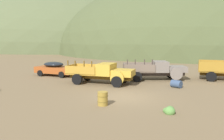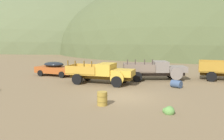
{
  "view_description": "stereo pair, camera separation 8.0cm",
  "coord_description": "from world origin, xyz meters",
  "px_view_note": "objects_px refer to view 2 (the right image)",
  "views": [
    {
      "loc": [
        0.85,
        -15.69,
        4.05
      ],
      "look_at": [
        -1.37,
        4.61,
        1.29
      ],
      "focal_mm": 36.56,
      "sensor_mm": 36.0,
      "label": 1
    },
    {
      "loc": [
        0.93,
        -15.69,
        4.05
      ],
      "look_at": [
        -1.37,
        4.61,
        1.29
      ],
      "focal_mm": 36.56,
      "sensor_mm": 36.0,
      "label": 2
    }
  ],
  "objects_px": {
    "truck_primer_gray": "(158,70)",
    "car_oxide_orange": "(57,69)",
    "oil_drum_spare": "(102,99)",
    "truck_faded_yellow": "(105,73)",
    "oil_drum_tipped": "(176,84)"
  },
  "relations": [
    {
      "from": "car_oxide_orange",
      "to": "oil_drum_tipped",
      "type": "relative_size",
      "value": 4.83
    },
    {
      "from": "truck_faded_yellow",
      "to": "oil_drum_spare",
      "type": "distance_m",
      "value": 6.88
    },
    {
      "from": "oil_drum_tipped",
      "to": "truck_primer_gray",
      "type": "bearing_deg",
      "value": 107.94
    },
    {
      "from": "car_oxide_orange",
      "to": "truck_primer_gray",
      "type": "relative_size",
      "value": 0.8
    },
    {
      "from": "oil_drum_tipped",
      "to": "oil_drum_spare",
      "type": "distance_m",
      "value": 7.95
    },
    {
      "from": "truck_faded_yellow",
      "to": "oil_drum_spare",
      "type": "xyz_separation_m",
      "value": [
        0.79,
        -6.81,
        -0.57
      ]
    },
    {
      "from": "car_oxide_orange",
      "to": "oil_drum_spare",
      "type": "relative_size",
      "value": 5.95
    },
    {
      "from": "oil_drum_tipped",
      "to": "oil_drum_spare",
      "type": "relative_size",
      "value": 1.23
    },
    {
      "from": "car_oxide_orange",
      "to": "truck_primer_gray",
      "type": "height_order",
      "value": "truck_primer_gray"
    },
    {
      "from": "truck_faded_yellow",
      "to": "oil_drum_tipped",
      "type": "height_order",
      "value": "truck_faded_yellow"
    },
    {
      "from": "oil_drum_tipped",
      "to": "truck_faded_yellow",
      "type": "bearing_deg",
      "value": 171.04
    },
    {
      "from": "truck_primer_gray",
      "to": "car_oxide_orange",
      "type": "bearing_deg",
      "value": 165.98
    },
    {
      "from": "car_oxide_orange",
      "to": "truck_faded_yellow",
      "type": "bearing_deg",
      "value": -17.04
    },
    {
      "from": "oil_drum_tipped",
      "to": "car_oxide_orange",
      "type": "bearing_deg",
      "value": 157.88
    },
    {
      "from": "truck_primer_gray",
      "to": "oil_drum_tipped",
      "type": "height_order",
      "value": "truck_primer_gray"
    }
  ]
}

